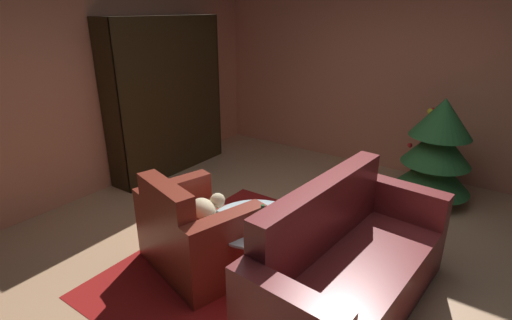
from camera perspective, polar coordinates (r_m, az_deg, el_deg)
ground_plane at (r=3.61m, az=4.78°, el=-14.51°), size 6.49×6.49×0.00m
wall_back at (r=5.53m, az=20.21°, el=12.62°), size 5.44×0.06×2.79m
wall_left at (r=4.91m, az=-23.36°, el=11.24°), size 0.06×5.53×2.79m
area_rug at (r=3.49m, az=1.25°, el=-15.79°), size 2.25×2.39×0.01m
bookshelf_unit at (r=5.40m, az=-11.87°, el=8.87°), size 0.37×1.71×2.02m
armchair_red at (r=3.43m, az=-8.72°, el=-10.62°), size 1.12×0.94×0.85m
couch_red at (r=3.04m, az=13.15°, el=-15.23°), size 0.90×1.91×0.96m
coffee_table at (r=3.30m, az=0.05°, el=-9.44°), size 0.79×0.79×0.46m
book_stack_on_table at (r=3.25m, az=-0.81°, el=-8.62°), size 0.20×0.18×0.05m
bottle_on_table at (r=3.05m, az=0.97°, el=-9.18°), size 0.07×0.07×0.26m
decorated_tree at (r=4.83m, az=24.82°, el=1.36°), size 0.84×0.84×1.21m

